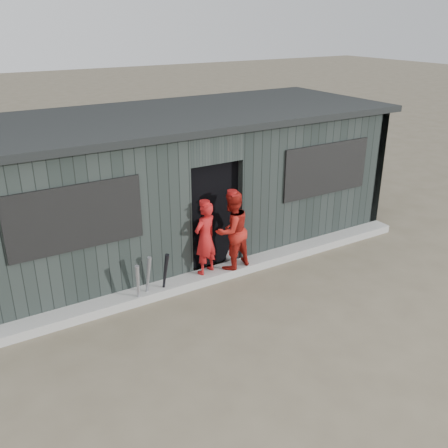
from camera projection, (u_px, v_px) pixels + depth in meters
ground at (287, 326)px, 7.40m from camera, size 80.00×80.00×0.00m
curb at (223, 272)px, 8.81m from camera, size 8.00×0.36×0.15m
bat_left at (138, 285)px, 7.78m from camera, size 0.12×0.20×0.74m
bat_mid at (148, 278)px, 7.90m from camera, size 0.10×0.25×0.82m
bat_right at (165, 275)px, 8.03m from camera, size 0.11×0.25×0.80m
player_red_left at (205, 238)px, 8.40m from camera, size 0.54×0.44×1.29m
player_red_right at (232, 230)px, 8.57m from camera, size 0.76×0.64×1.40m
player_grey_back at (232, 231)px, 9.17m from camera, size 0.59×0.39×1.19m
dugout at (178, 181)px, 9.67m from camera, size 8.30×3.30×2.62m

